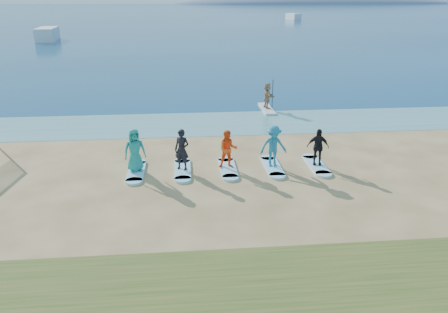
{
  "coord_description": "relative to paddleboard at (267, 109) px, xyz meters",
  "views": [
    {
      "loc": [
        -0.31,
        -14.28,
        7.26
      ],
      "look_at": [
        1.23,
        2.0,
        1.1
      ],
      "focal_mm": 35.0,
      "sensor_mm": 36.0,
      "label": 1
    }
  ],
  "objects": [
    {
      "name": "student_1",
      "position": [
        -5.61,
        -10.09,
        0.92
      ],
      "size": [
        0.76,
        0.65,
        1.77
      ],
      "primitive_type": "imported",
      "rotation": [
        0.0,
        0.0,
        -0.42
      ],
      "color": "black",
      "rests_on": "surfboard_1"
    },
    {
      "name": "student_2",
      "position": [
        -3.62,
        -10.09,
        0.87
      ],
      "size": [
        0.84,
        0.67,
        1.68
      ],
      "primitive_type": "imported",
      "rotation": [
        0.0,
        0.0,
        -0.04
      ],
      "color": "#FF551A",
      "rests_on": "surfboard_2"
    },
    {
      "name": "shallow_water",
      "position": [
        -5.15,
        -2.92,
        -0.05
      ],
      "size": [
        600.0,
        600.0,
        0.0
      ],
      "primitive_type": "plane",
      "color": "teal",
      "rests_on": "ground"
    },
    {
      "name": "boat_offshore_b",
      "position": [
        26.72,
        101.09,
        -0.06
      ],
      "size": [
        3.48,
        6.07,
        1.64
      ],
      "primitive_type": "cube",
      "rotation": [
        0.0,
        0.0,
        0.23
      ],
      "color": "silver",
      "rests_on": "ground"
    },
    {
      "name": "student_4",
      "position": [
        0.34,
        -10.09,
        0.85
      ],
      "size": [
        1.01,
        0.57,
        1.63
      ],
      "primitive_type": "imported",
      "rotation": [
        0.0,
        0.0,
        -0.19
      ],
      "color": "black",
      "rests_on": "surfboard_4"
    },
    {
      "name": "boat_offshore_a",
      "position": [
        -26.74,
        46.63,
        -0.06
      ],
      "size": [
        3.32,
        7.3,
        2.03
      ],
      "primitive_type": "cube",
      "rotation": [
        0.0,
        0.0,
        0.09
      ],
      "color": "silver",
      "rests_on": "ground"
    },
    {
      "name": "ocean",
      "position": [
        -5.15,
        146.58,
        -0.05
      ],
      "size": [
        600.0,
        600.0,
        0.0
      ],
      "primitive_type": "plane",
      "color": "navy",
      "rests_on": "ground"
    },
    {
      "name": "student_0",
      "position": [
        -7.59,
        -10.09,
        0.96
      ],
      "size": [
        1.05,
        0.84,
        1.86
      ],
      "primitive_type": "imported",
      "rotation": [
        0.0,
        0.0,
        0.31
      ],
      "color": "teal",
      "rests_on": "surfboard_0"
    },
    {
      "name": "surfboard_2",
      "position": [
        -3.62,
        -10.09,
        -0.01
      ],
      "size": [
        0.7,
        2.2,
        0.09
      ],
      "primitive_type": "cube",
      "color": "#A4E7FF",
      "rests_on": "ground"
    },
    {
      "name": "paddleboarder",
      "position": [
        0.0,
        0.0,
        0.89
      ],
      "size": [
        0.72,
        1.59,
        1.65
      ],
      "primitive_type": "imported",
      "rotation": [
        0.0,
        0.0,
        1.73
      ],
      "color": "tan",
      "rests_on": "paddleboard"
    },
    {
      "name": "surfboard_0",
      "position": [
        -7.59,
        -10.09,
        -0.01
      ],
      "size": [
        0.7,
        2.2,
        0.09
      ],
      "primitive_type": "cube",
      "color": "#A4E7FF",
      "rests_on": "ground"
    },
    {
      "name": "surfboard_4",
      "position": [
        0.34,
        -10.09,
        -0.01
      ],
      "size": [
        0.7,
        2.2,
        0.09
      ],
      "primitive_type": "cube",
      "color": "#A4E7FF",
      "rests_on": "ground"
    },
    {
      "name": "ground",
      "position": [
        -5.15,
        -13.42,
        -0.06
      ],
      "size": [
        600.0,
        600.0,
        0.0
      ],
      "primitive_type": "plane",
      "color": "tan",
      "rests_on": "ground"
    },
    {
      "name": "surfboard_3",
      "position": [
        -1.64,
        -10.09,
        -0.01
      ],
      "size": [
        0.7,
        2.2,
        0.09
      ],
      "primitive_type": "cube",
      "color": "#A4E7FF",
      "rests_on": "ground"
    },
    {
      "name": "island_ridge",
      "position": [
        89.85,
        286.58,
        -0.06
      ],
      "size": [
        220.0,
        56.0,
        18.0
      ],
      "primitive_type": "ellipsoid",
      "color": "slate",
      "rests_on": "ground"
    },
    {
      "name": "student_3",
      "position": [
        -1.64,
        -10.09,
        0.95
      ],
      "size": [
        1.24,
        0.79,
        1.83
      ],
      "primitive_type": "imported",
      "rotation": [
        0.0,
        0.0,
        0.09
      ],
      "color": "teal",
      "rests_on": "surfboard_3"
    },
    {
      "name": "surfboard_1",
      "position": [
        -5.61,
        -10.09,
        -0.01
      ],
      "size": [
        0.7,
        2.2,
        0.09
      ],
      "primitive_type": "cube",
      "color": "#A4E7FF",
      "rests_on": "ground"
    },
    {
      "name": "paddleboard",
      "position": [
        0.0,
        0.0,
        0.0
      ],
      "size": [
        0.7,
        3.0,
        0.12
      ],
      "primitive_type": "cube",
      "rotation": [
        0.0,
        0.0,
        0.0
      ],
      "color": "silver",
      "rests_on": "ground"
    }
  ]
}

